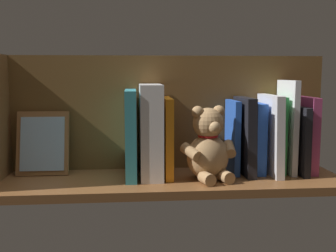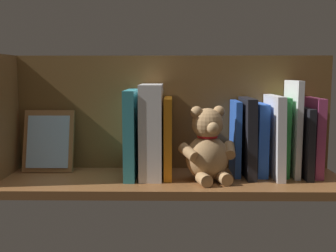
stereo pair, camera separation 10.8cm
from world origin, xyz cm
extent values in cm
cube|color=brown|center=(0.00, 0.00, -1.10)|extent=(93.50, 27.32, 2.20)
cube|color=brown|center=(0.00, -11.41, 16.40)|extent=(93.50, 1.50, 32.80)
cube|color=brown|center=(44.75, 0.00, 16.40)|extent=(2.40, 21.32, 32.80)
cube|color=#B23F72|center=(-39.58, -3.54, 10.60)|extent=(2.32, 13.43, 21.19)
cube|color=black|center=(-36.55, -2.49, 9.35)|extent=(1.95, 15.54, 18.72)
cube|color=silver|center=(-33.91, -3.47, 12.93)|extent=(1.55, 13.57, 25.86)
cube|color=green|center=(-31.44, -4.17, 10.68)|extent=(1.42, 12.19, 21.36)
cube|color=silver|center=(-28.64, -1.94, 10.95)|extent=(2.78, 16.64, 21.96)
cube|color=blue|center=(-25.16, -4.08, 9.80)|extent=(2.78, 12.36, 19.60)
cube|color=black|center=(-21.54, -2.48, 10.61)|extent=(2.95, 15.55, 21.28)
cube|color=blue|center=(-18.51, -4.14, 10.16)|extent=(1.59, 12.23, 20.31)
ellipsoid|color=tan|center=(-10.28, 2.68, 5.91)|extent=(13.53, 12.71, 11.82)
sphere|color=tan|center=(-10.28, 2.68, 14.87)|extent=(8.13, 8.13, 8.13)
sphere|color=tan|center=(-13.21, 1.86, 17.91)|extent=(3.14, 3.14, 3.14)
sphere|color=tan|center=(-7.34, 3.51, 17.91)|extent=(3.14, 3.14, 3.14)
sphere|color=tan|center=(-11.21, 6.01, 14.26)|extent=(3.14, 3.14, 3.14)
cylinder|color=tan|center=(-16.08, 2.59, 7.98)|extent=(3.20, 6.00, 4.37)
cylinder|color=tan|center=(-5.27, 5.62, 7.98)|extent=(5.64, 6.33, 4.37)
cylinder|color=tan|center=(-14.20, 6.80, 1.57)|extent=(4.22, 5.12, 3.14)
cylinder|color=tan|center=(-9.08, 8.24, 1.57)|extent=(4.22, 5.12, 3.14)
torus|color=red|center=(-10.28, 2.68, 11.63)|extent=(6.65, 6.65, 0.92)
cube|color=orange|center=(-0.49, -2.34, 10.65)|extent=(2.14, 15.83, 21.30)
cube|color=white|center=(4.48, -1.80, 12.44)|extent=(5.88, 16.73, 24.87)
cube|color=teal|center=(9.84, -1.65, 11.71)|extent=(2.89, 17.23, 23.41)
cube|color=brown|center=(34.13, -7.07, 8.56)|extent=(14.09, 5.94, 17.44)
cube|color=#99B7D1|center=(34.13, -6.35, 8.56)|extent=(11.84, 4.37, 14.48)
camera|label=1|loc=(9.45, 106.35, 27.85)|focal=43.48mm
camera|label=2|loc=(-1.30, 106.76, 27.85)|focal=43.48mm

